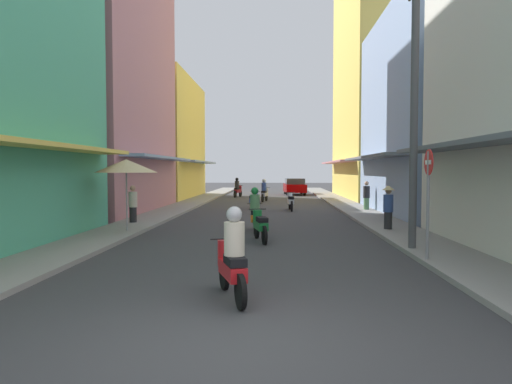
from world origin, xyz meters
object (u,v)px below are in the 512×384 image
object	(u,v)px
parked_car	(295,186)
street_sign_no_entry	(428,190)
motorbike_white	(291,201)
pedestrian_crossing	(388,206)
motorbike_green	(260,225)
motorbike_maroon	(238,189)
motorbike_red	(232,258)
pedestrian_foreground	(366,197)
motorbike_silver	(264,191)
motorbike_blue	(254,200)
utility_pole	(414,109)
vendor_umbrella	(126,166)
motorbike_orange	(255,212)
pedestrian_far	(133,205)

from	to	relation	value
parked_car	street_sign_no_entry	size ratio (longest dim) A/B	1.58
motorbike_white	pedestrian_crossing	world-z (taller)	pedestrian_crossing
motorbike_green	motorbike_maroon	world-z (taller)	motorbike_maroon
motorbike_red	motorbike_white	size ratio (longest dim) A/B	0.96
motorbike_green	street_sign_no_entry	size ratio (longest dim) A/B	0.67
motorbike_red	pedestrian_foreground	distance (m)	17.62
motorbike_green	parked_car	distance (m)	27.41
motorbike_silver	motorbike_green	bearing A→B (deg)	-88.93
motorbike_silver	motorbike_blue	world-z (taller)	motorbike_silver
motorbike_white	utility_pole	distance (m)	13.40
utility_pole	street_sign_no_entry	bearing A→B (deg)	-93.73
motorbike_silver	motorbike_white	xyz separation A→B (m)	(1.59, -6.99, -0.20)
vendor_umbrella	motorbike_silver	bearing A→B (deg)	75.62
pedestrian_foreground	motorbike_red	bearing A→B (deg)	-107.96
motorbike_silver	motorbike_maroon	xyz separation A→B (m)	(-2.29, 5.16, 0.00)
street_sign_no_entry	parked_car	bearing A→B (deg)	93.50
motorbike_maroon	motorbike_white	xyz separation A→B (m)	(3.88, -12.16, -0.20)
motorbike_green	motorbike_red	xyz separation A→B (m)	(-0.24, -6.40, 0.20)
motorbike_silver	pedestrian_foreground	size ratio (longest dim) A/B	1.13
motorbike_maroon	vendor_umbrella	distance (m)	21.84
pedestrian_crossing	motorbike_maroon	bearing A→B (deg)	108.58
motorbike_maroon	utility_pole	distance (m)	25.91
motorbike_orange	pedestrian_foreground	xyz separation A→B (m)	(5.46, 8.10, 0.09)
pedestrian_foreground	street_sign_no_entry	size ratio (longest dim) A/B	0.60
motorbike_green	parked_car	xyz separation A→B (m)	(2.11, 27.33, 0.24)
motorbike_maroon	parked_car	bearing A→B (deg)	41.72
parked_car	vendor_umbrella	xyz separation A→B (m)	(-6.68, -25.91, 1.57)
motorbike_orange	pedestrian_crossing	xyz separation A→B (m)	(4.66, -0.01, 0.22)
motorbike_maroon	street_sign_no_entry	world-z (taller)	street_sign_no_entry
motorbike_orange	motorbike_blue	xyz separation A→B (m)	(-0.51, 9.68, -0.20)
motorbike_green	motorbike_blue	bearing A→B (deg)	93.74
motorbike_silver	motorbike_orange	distance (m)	15.69
pedestrian_crossing	vendor_umbrella	bearing A→B (deg)	-174.72
parked_car	pedestrian_crossing	world-z (taller)	pedestrian_crossing
pedestrian_far	pedestrian_crossing	bearing A→B (deg)	-9.98
motorbike_green	street_sign_no_entry	distance (m)	5.29
pedestrian_crossing	vendor_umbrella	xyz separation A→B (m)	(-8.96, -0.83, 1.39)
pedestrian_far	street_sign_no_entry	xyz separation A→B (m)	(9.13, -7.19, 0.93)
motorbike_white	utility_pole	xyz separation A→B (m)	(2.82, -12.69, 3.26)
pedestrian_far	motorbike_white	bearing A→B (deg)	47.67
motorbike_silver	parked_car	bearing A→B (deg)	75.40
motorbike_silver	street_sign_no_entry	bearing A→B (deg)	-78.51
motorbike_red	motorbike_blue	xyz separation A→B (m)	(-0.54, 18.34, -0.20)
pedestrian_far	utility_pole	xyz separation A→B (m)	(9.23, -5.66, 2.98)
motorbike_green	utility_pole	bearing A→B (deg)	-23.00
motorbike_maroon	motorbike_red	xyz separation A→B (m)	(2.38, -29.52, 0.00)
motorbike_red	vendor_umbrella	size ratio (longest dim) A/B	0.69
motorbike_blue	street_sign_no_entry	size ratio (longest dim) A/B	0.68
motorbike_red	street_sign_no_entry	world-z (taller)	street_sign_no_entry
motorbike_red	parked_car	size ratio (longest dim) A/B	0.42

